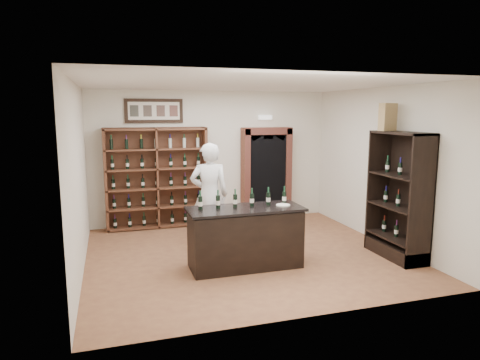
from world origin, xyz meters
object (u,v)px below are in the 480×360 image
tasting_counter (245,238)px  shopkeeper (209,195)px  counter_bottle_0 (200,203)px  wine_shelf (157,178)px  wine_crate (388,117)px  side_cabinet (399,215)px

tasting_counter → shopkeeper: 1.41m
counter_bottle_0 → wine_shelf: bearing=97.6°
tasting_counter → wine_crate: size_ratio=3.87×
shopkeeper → tasting_counter: bearing=112.5°
counter_bottle_0 → side_cabinet: 3.49m
wine_shelf → wine_crate: wine_crate is taller
wine_shelf → shopkeeper: (0.80, -1.65, -0.11)m
counter_bottle_0 → shopkeeper: 1.26m
wine_shelf → wine_crate: size_ratio=4.53×
tasting_counter → counter_bottle_0: 0.95m
side_cabinet → wine_crate: size_ratio=4.53×
wine_shelf → counter_bottle_0: 2.86m
counter_bottle_0 → shopkeeper: (0.42, 1.19, -0.12)m
counter_bottle_0 → shopkeeper: shopkeeper is taller
counter_bottle_0 → wine_crate: (3.40, 0.01, 1.34)m
shopkeeper → side_cabinet: bearing=161.6°
side_cabinet → wine_crate: bearing=96.9°
tasting_counter → wine_crate: (2.68, 0.10, 1.95)m
wine_crate → shopkeeper: bearing=142.2°
counter_bottle_0 → wine_crate: wine_crate is taller
side_cabinet → wine_crate: (-0.05, 0.40, 1.69)m
side_cabinet → wine_shelf: bearing=139.8°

